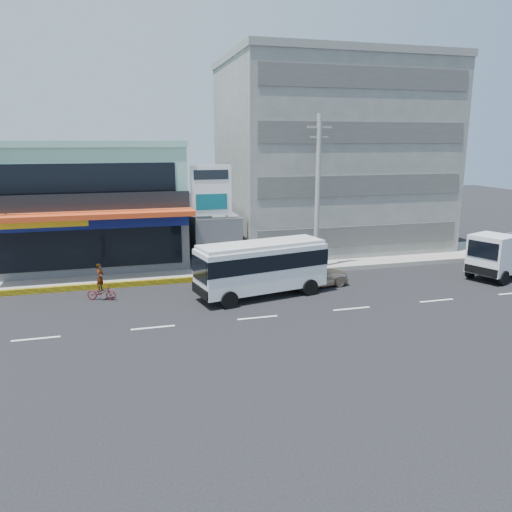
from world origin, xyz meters
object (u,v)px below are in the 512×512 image
Objects in this scene: utility_pole_near at (318,193)px; tanker_truck at (510,252)px; shop_building at (92,206)px; minibus at (261,264)px; concrete_building at (329,158)px; billboard at (211,196)px; satellite_dish at (214,213)px; motorcycle_rider at (101,288)px; sedan at (313,275)px.

utility_pole_near is 1.34× the size of tanker_truck.
minibus is (9.14, -10.62, -2.20)m from shop_building.
concrete_building is at bearing 52.81° from minibus.
shop_building is at bearing 130.70° from minibus.
concrete_building is at bearing 28.92° from billboard.
minibus is 1.01× the size of tanker_truck.
tanker_truck is (11.54, -4.01, -3.62)m from utility_pole_near.
shop_building reaches higher than billboard.
minibus is at bearing -127.19° from concrete_building.
shop_building is at bearing 147.68° from billboard.
shop_building is 15.50m from utility_pole_near.
satellite_dish is at bearing -20.21° from shop_building.
billboard is 3.43× the size of motorcycle_rider.
billboard is at bearing 31.93° from motorcycle_rider.
sedan is at bearing -3.37° from motorcycle_rider.
billboard is at bearing -151.08° from concrete_building.
motorcycle_rider is (-11.94, 0.70, -0.06)m from sedan.
utility_pole_near is 14.32m from motorcycle_rider.
shop_building is 1.65× the size of minibus.
minibus is at bearing 95.61° from sedan.
shop_building is 1.66× the size of tanker_truck.
minibus is (-8.86, -11.68, -5.20)m from concrete_building.
utility_pole_near is at bearing -15.48° from billboard.
tanker_truck is (25.54, -10.56, -2.47)m from shop_building.
minibus reaches higher than sedan.
motorcycle_rider is at bearing 77.64° from sedan.
billboard is at bearing -32.32° from shop_building.
utility_pole_near reaches higher than minibus.
tanker_truck is (16.41, 0.07, -0.27)m from minibus.
concrete_building reaches higher than satellite_dish.
utility_pole_near is 1.33× the size of minibus.
shop_building is 27.75m from tanker_truck.
sedan is at bearing -44.53° from billboard.
motorcycle_rider is (-13.37, -2.48, -4.49)m from utility_pole_near.
tanker_truck is at bearing -22.45° from shop_building.
utility_pole_near is at bearing -30.96° from satellite_dish.
concrete_building reaches higher than minibus.
minibus is (-4.86, -4.08, -3.35)m from utility_pole_near.
satellite_dish is at bearing 39.52° from motorcycle_rider.
concrete_building is 12.17m from billboard.
motorcycle_rider is (-6.87, -4.28, -4.26)m from billboard.
motorcycle_rider reaches higher than sedan.
utility_pole_near is at bearing -33.21° from sedan.
motorcycle_rider is at bearing 169.38° from minibus.
concrete_building is at bearing 123.02° from tanker_truck.
billboard is (7.50, -4.75, 0.93)m from shop_building.
concrete_building is 7.95× the size of motorcycle_rider.
satellite_dish is (8.00, -2.95, -0.42)m from shop_building.
utility_pole_near is (6.50, -1.80, 0.22)m from billboard.
sedan is (5.07, -4.99, -4.21)m from billboard.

